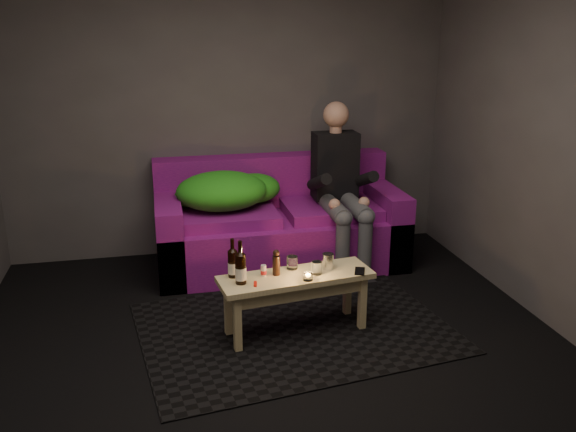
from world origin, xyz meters
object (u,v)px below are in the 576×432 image
beer_bottle_a (233,263)px  steel_cup (328,261)px  person (340,184)px  beer_bottle_b (241,268)px  sofa (278,226)px  coffee_table (296,285)px

beer_bottle_a → steel_cup: (0.66, 0.00, -0.05)m
person → steel_cup: bearing=-111.1°
person → beer_bottle_a: size_ratio=5.23×
beer_bottle_a → beer_bottle_b: (0.04, -0.12, 0.01)m
sofa → person: bearing=-18.7°
person → beer_bottle_b: 1.61m
steel_cup → beer_bottle_a: bearing=-179.7°
sofa → beer_bottle_a: sofa is taller
coffee_table → beer_bottle_b: bearing=-170.8°
sofa → beer_bottle_a: bearing=-114.3°
beer_bottle_a → steel_cup: beer_bottle_a is taller
sofa → beer_bottle_a: 1.40m
sofa → coffee_table: (-0.15, -1.32, 0.02)m
beer_bottle_a → beer_bottle_b: size_ratio=0.92×
beer_bottle_b → coffee_table: bearing=9.2°
sofa → steel_cup: (0.09, -1.26, 0.15)m
beer_bottle_b → person: bearing=49.1°
beer_bottle_a → beer_bottle_b: 0.12m
person → coffee_table: size_ratio=1.30×
beer_bottle_a → person: bearing=45.2°
person → beer_bottle_a: (-1.08, -1.09, -0.20)m
sofa → steel_cup: sofa is taller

